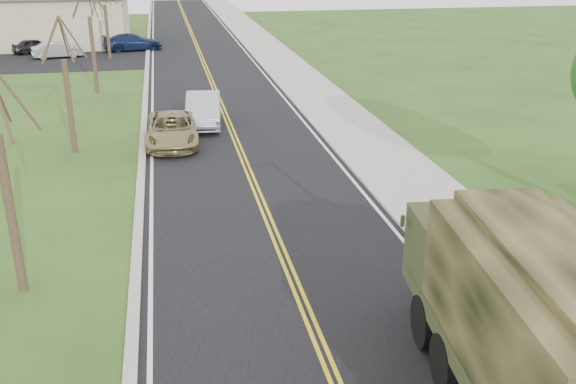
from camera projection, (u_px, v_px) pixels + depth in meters
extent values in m
cube|color=black|center=(207.00, 70.00, 45.38)|extent=(8.00, 120.00, 0.01)
cube|color=#9E998E|center=(264.00, 67.00, 46.10)|extent=(0.30, 120.00, 0.12)
cube|color=#9E998E|center=(288.00, 66.00, 46.41)|extent=(3.20, 120.00, 0.10)
cube|color=#9E998E|center=(147.00, 71.00, 44.62)|extent=(0.30, 120.00, 0.10)
cylinder|color=#38281C|center=(11.00, 216.00, 15.94)|extent=(0.24, 0.24, 4.20)
cylinder|color=#38281C|center=(13.00, 94.00, 15.04)|extent=(1.01, 0.33, 1.90)
cylinder|color=#38281C|center=(70.00, 107.00, 26.95)|extent=(0.24, 0.24, 3.96)
cylinder|color=#38281C|center=(73.00, 37.00, 26.11)|extent=(0.96, 0.32, 1.79)
cylinder|color=#38281C|center=(64.00, 38.00, 26.48)|extent=(0.12, 1.22, 1.65)
cylinder|color=#38281C|center=(50.00, 38.00, 25.99)|extent=(0.93, 0.41, 1.79)
cylinder|color=#38281C|center=(50.00, 42.00, 25.46)|extent=(0.75, 0.99, 1.67)
cylinder|color=#38281C|center=(66.00, 39.00, 25.60)|extent=(0.55, 0.85, 1.80)
cylinder|color=#38281C|center=(94.00, 55.00, 37.84)|extent=(0.24, 0.24, 4.44)
cylinder|color=#38281C|center=(79.00, 1.00, 36.17)|extent=(0.83, 1.10, 1.87)
cylinder|color=#38281C|center=(107.00, 32.00, 48.87)|extent=(0.24, 0.24, 4.08)
cube|color=tan|center=(10.00, 19.00, 56.39)|extent=(20.00, 12.00, 4.20)
cube|color=black|center=(70.00, 60.00, 49.08)|extent=(18.00, 10.00, 0.02)
cylinder|color=black|center=(447.00, 363.00, 12.83)|extent=(0.51, 1.22, 1.19)
cylinder|color=black|center=(556.00, 357.00, 13.01)|extent=(0.51, 1.22, 1.19)
cylinder|color=black|center=(426.00, 321.00, 14.23)|extent=(0.51, 1.22, 1.19)
cylinder|color=black|center=(524.00, 317.00, 14.41)|extent=(0.51, 1.22, 1.19)
cube|color=#373D21|center=(519.00, 357.00, 12.12)|extent=(3.40, 7.78, 0.38)
cube|color=#373D21|center=(473.00, 249.00, 14.34)|extent=(2.80, 2.32, 1.51)
cube|color=black|center=(460.00, 222.00, 15.16)|extent=(2.37, 0.35, 0.75)
cube|color=#373D21|center=(543.00, 376.00, 11.17)|extent=(3.31, 5.97, 0.16)
cube|color=black|center=(552.00, 320.00, 10.76)|extent=(3.31, 5.97, 2.16)
cube|color=black|center=(563.00, 260.00, 10.35)|extent=(2.34, 5.87, 0.27)
imported|color=#918452|center=(172.00, 129.00, 28.50)|extent=(2.41, 4.96, 1.36)
imported|color=#B5B5BA|center=(203.00, 110.00, 31.49)|extent=(2.07, 4.84, 1.55)
imported|color=black|center=(35.00, 46.00, 51.97)|extent=(3.77, 2.65, 1.19)
imported|color=#B2B2B7|center=(57.00, 50.00, 49.90)|extent=(4.00, 2.22, 1.25)
imported|color=#101B3C|center=(133.00, 42.00, 53.29)|extent=(5.12, 2.92, 1.40)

